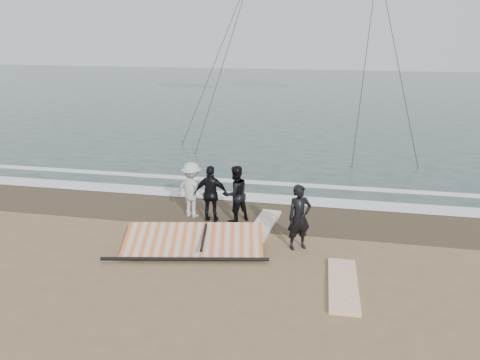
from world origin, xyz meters
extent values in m
plane|color=#8C704C|center=(0.00, 0.00, 0.00)|extent=(120.00, 120.00, 0.00)
cube|color=#233838|center=(0.00, 33.00, 0.01)|extent=(120.00, 54.00, 0.02)
cube|color=#4C3D2B|center=(0.00, 4.50, 0.01)|extent=(120.00, 2.80, 0.01)
cube|color=white|center=(0.00, 5.90, 0.03)|extent=(120.00, 0.90, 0.01)
cube|color=white|center=(0.00, 7.60, 0.03)|extent=(120.00, 0.45, 0.01)
imported|color=black|center=(1.26, 2.30, 0.89)|extent=(0.78, 0.69, 1.79)
cube|color=white|center=(2.44, 0.51, 0.05)|extent=(0.72, 2.39, 0.09)
cube|color=silver|center=(0.13, 3.57, 0.05)|extent=(0.84, 2.29, 0.09)
imported|color=black|center=(-0.78, 3.80, 0.88)|extent=(1.09, 1.07, 1.77)
imported|color=black|center=(-1.48, 3.60, 0.89)|extent=(1.06, 0.48, 1.78)
imported|color=beige|center=(-2.18, 3.90, 0.88)|extent=(1.29, 0.97, 1.77)
cube|color=black|center=(-1.68, 2.26, 0.05)|extent=(2.59, 1.06, 0.10)
cube|color=orange|center=(-1.48, 1.66, 0.30)|extent=(3.88, 2.08, 0.39)
cylinder|color=black|center=(-1.48, 0.88, 0.11)|extent=(4.21, 0.89, 0.10)
cylinder|color=black|center=(-1.18, 1.66, 0.45)|extent=(0.42, 1.82, 0.08)
cylinder|color=#262626|center=(3.55, 17.22, 4.87)|extent=(0.04, 0.04, 16.75)
cylinder|color=#262626|center=(4.92, 17.42, 4.87)|extent=(0.04, 0.04, 16.43)
cylinder|color=#262626|center=(-4.33, 17.20, 4.83)|extent=(0.04, 0.04, 13.30)
cylinder|color=#262626|center=(-3.76, 16.42, 4.83)|extent=(0.04, 0.04, 14.28)
camera|label=1|loc=(1.96, -9.25, 5.66)|focal=35.00mm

